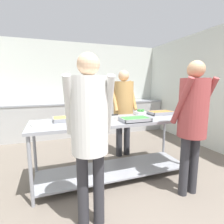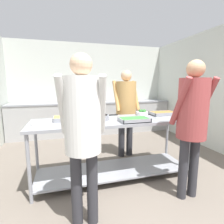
% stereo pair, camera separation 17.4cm
% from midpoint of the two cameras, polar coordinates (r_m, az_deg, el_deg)
% --- Properties ---
extents(wall_rear, '(4.73, 0.06, 2.65)m').
position_cam_midpoint_polar(wall_rear, '(5.47, -9.68, 7.66)').
color(wall_rear, silver).
rests_on(wall_rear, ground_plane).
extents(wall_right, '(0.06, 4.34, 2.65)m').
position_cam_midpoint_polar(wall_right, '(4.64, 25.70, 6.64)').
color(wall_right, silver).
rests_on(wall_right, ground_plane).
extents(back_counter, '(4.57, 0.65, 0.94)m').
position_cam_midpoint_polar(back_counter, '(5.20, -8.72, -1.87)').
color(back_counter, '#A8A8A8').
rests_on(back_counter, ground_plane).
extents(serving_counter, '(2.41, 0.75, 0.92)m').
position_cam_midpoint_polar(serving_counter, '(2.71, -1.14, -8.69)').
color(serving_counter, gray).
rests_on(serving_counter, ground_plane).
extents(plate_stack, '(0.25, 0.25, 0.04)m').
position_cam_midpoint_polar(plate_stack, '(2.47, -24.30, -3.65)').
color(plate_stack, white).
rests_on(plate_stack, serving_counter).
extents(serving_tray_vegetables, '(0.42, 0.29, 0.05)m').
position_cam_midpoint_polar(serving_tray_vegetables, '(2.66, -16.12, -2.19)').
color(serving_tray_vegetables, gray).
rests_on(serving_tray_vegetables, serving_counter).
extents(sauce_pan, '(0.42, 0.28, 0.08)m').
position_cam_midpoint_polar(sauce_pan, '(2.58, -5.81, -1.79)').
color(sauce_pan, gray).
rests_on(sauce_pan, serving_counter).
extents(serving_tray_roast, '(0.42, 0.26, 0.05)m').
position_cam_midpoint_polar(serving_tray_roast, '(2.52, 5.53, -2.48)').
color(serving_tray_roast, gray).
rests_on(serving_tray_roast, serving_counter).
extents(broccoli_bowl, '(0.20, 0.20, 0.10)m').
position_cam_midpoint_polar(broccoli_bowl, '(3.07, 7.77, -0.17)').
color(broccoli_bowl, silver).
rests_on(broccoli_bowl, serving_counter).
extents(serving_tray_greens, '(0.44, 0.27, 0.05)m').
position_cam_midpoint_polar(serving_tray_greens, '(3.18, 14.14, -0.28)').
color(serving_tray_greens, gray).
rests_on(serving_tray_greens, serving_counter).
extents(guest_serving_left, '(0.45, 0.35, 1.74)m').
position_cam_midpoint_polar(guest_serving_left, '(2.37, 22.98, -0.78)').
color(guest_serving_left, '#2D2D33').
rests_on(guest_serving_left, ground_plane).
extents(guest_serving_right, '(0.50, 0.40, 1.74)m').
position_cam_midpoint_polar(guest_serving_right, '(1.70, -10.29, -3.88)').
color(guest_serving_right, '#2D2D33').
rests_on(guest_serving_right, ground_plane).
extents(cook_behind_counter, '(0.50, 0.39, 1.72)m').
position_cam_midpoint_polar(cook_behind_counter, '(3.46, 2.30, 2.48)').
color(cook_behind_counter, '#2D2D33').
rests_on(cook_behind_counter, ground_plane).
extents(water_bottle, '(0.08, 0.08, 0.26)m').
position_cam_midpoint_polar(water_bottle, '(5.35, 2.77, 4.89)').
color(water_bottle, '#23602D').
rests_on(water_bottle, back_counter).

